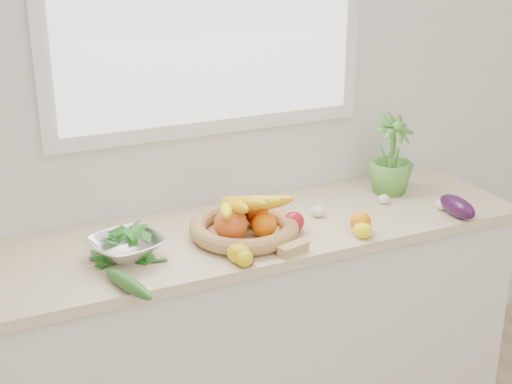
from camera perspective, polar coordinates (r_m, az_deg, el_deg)
name	(u,v)px	position (r m, az deg, el deg)	size (l,w,h in m)	color
back_wall	(209,95)	(2.80, -3.77, 7.71)	(4.50, 0.02, 2.70)	white
counter_cabinet	(243,338)	(2.90, -1.08, -11.57)	(2.20, 0.58, 0.86)	silver
countertop	(242,235)	(2.68, -1.15, -3.42)	(2.24, 0.62, 0.04)	beige
orange_loose	(361,222)	(2.66, 8.37, -2.42)	(0.08, 0.08, 0.08)	orange
lemon_a	(239,254)	(2.41, -1.39, -4.95)	(0.07, 0.09, 0.07)	yellow
lemon_b	(245,258)	(2.39, -0.92, -5.32)	(0.06, 0.07, 0.06)	#D1CD0B
lemon_c	(363,231)	(2.62, 8.53, -3.07)	(0.06, 0.07, 0.06)	#F9FD0D
apple	(294,222)	(2.65, 3.05, -2.41)	(0.08, 0.08, 0.08)	#AC0D1F
ginger	(293,249)	(2.48, 2.99, -4.57)	(0.11, 0.05, 0.04)	tan
garlic_a	(318,211)	(2.79, 4.99, -1.53)	(0.05, 0.05, 0.05)	white
garlic_b	(384,199)	(2.96, 10.20, -0.57)	(0.05, 0.05, 0.04)	white
garlic_c	(442,205)	(2.95, 14.64, -0.98)	(0.05, 0.05, 0.04)	#EBE8CF
eggplant	(457,207)	(2.89, 15.79, -1.13)	(0.08, 0.20, 0.08)	#2D0D31
cucumber	(128,284)	(2.27, -10.20, -7.24)	(0.05, 0.26, 0.05)	#1B5B1B
radish	(250,261)	(2.40, -0.50, -5.54)	(0.03, 0.03, 0.03)	#B31638
potted_herb	(391,155)	(3.04, 10.77, 2.93)	(0.19, 0.19, 0.34)	#529C38
fruit_basket	(243,223)	(2.60, -1.04, -2.47)	(0.50, 0.50, 0.19)	tan
colander_with_spinach	(126,243)	(2.46, -10.37, -4.01)	(0.29, 0.29, 0.12)	silver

